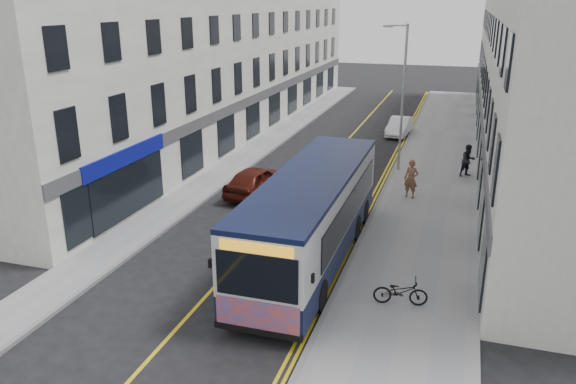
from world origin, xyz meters
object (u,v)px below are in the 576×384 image
Objects in this scene: car_maroon at (256,181)px; car_white at (399,126)px; streetlamp at (402,93)px; pedestrian_near at (411,179)px; pedestrian_far at (468,160)px; city_bus at (312,214)px; bicycle at (401,292)px.

car_white is at bearing -101.41° from car_maroon.
car_white is at bearing 96.10° from streetlamp.
pedestrian_near is 0.44× the size of car_maroon.
pedestrian_far is 0.45× the size of car_white.
pedestrian_near is (2.80, 7.79, -0.77)m from city_bus.
car_white reaches higher than bicycle.
pedestrian_near reaches higher than car_white.
pedestrian_far reaches higher than car_white.
bicycle is at bearing -82.57° from streetlamp.
pedestrian_near reaches higher than pedestrian_far.
pedestrian_near is 0.49× the size of car_white.
bicycle is 11.96m from car_maroon.
city_bus is 2.99× the size of car_white.
streetlamp is 9.87m from car_white.
streetlamp is 15.49m from bicycle.
pedestrian_near is 7.52m from car_maroon.
streetlamp reaches higher than city_bus.
streetlamp is 5.07m from pedestrian_far.
car_maroon is (-6.17, -6.09, -3.66)m from streetlamp.
city_bus is at bearing -87.56° from car_white.
bicycle is at bearing -78.95° from car_white.
city_bus is 6.85× the size of bicycle.
car_maroon is at bearing 33.52° from bicycle.
bicycle is (1.94, -14.88, -3.82)m from streetlamp.
pedestrian_near is at bearing 70.25° from city_bus.
car_white is 0.90× the size of car_maroon.
car_maroon is at bearing -153.86° from pedestrian_near.
car_maroon is (-8.11, 8.79, 0.16)m from bicycle.
bicycle is 0.90× the size of pedestrian_near.
streetlamp is 4.28× the size of pedestrian_near.
bicycle is 10.33m from pedestrian_near.
pedestrian_far is 10.37m from car_white.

